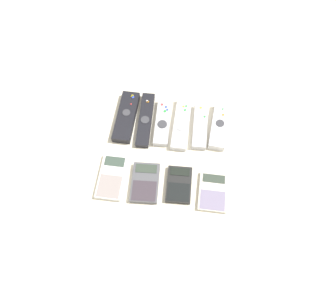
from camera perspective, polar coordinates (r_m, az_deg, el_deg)
name	(u,v)px	position (r m, az deg, el deg)	size (l,w,h in m)	color
ground_plane	(167,157)	(1.04, -0.22, -1.82)	(3.00, 3.00, 0.00)	beige
remote_0	(126,117)	(1.11, -7.27, 5.26)	(0.06, 0.19, 0.03)	black
remote_1	(145,120)	(1.10, -3.95, 4.77)	(0.05, 0.21, 0.02)	black
remote_2	(163,122)	(1.09, -0.93, 4.33)	(0.05, 0.17, 0.02)	#B7B7BC
remote_3	(182,124)	(1.09, 2.37, 4.04)	(0.05, 0.19, 0.02)	silver
remote_4	(200,126)	(1.09, 5.62, 3.66)	(0.05, 0.17, 0.02)	#B7B7BC
remote_5	(219,126)	(1.10, 8.93, 3.59)	(0.06, 0.17, 0.03)	silver
calculator_0	(112,177)	(1.02, -9.72, -5.16)	(0.08, 0.14, 0.02)	silver
calculator_1	(145,183)	(1.00, -4.00, -6.21)	(0.09, 0.13, 0.02)	#4C4C51
calculator_2	(179,185)	(1.00, 1.92, -6.56)	(0.08, 0.12, 0.02)	black
calculator_3	(213,192)	(1.00, 7.82, -7.76)	(0.09, 0.12, 0.01)	beige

